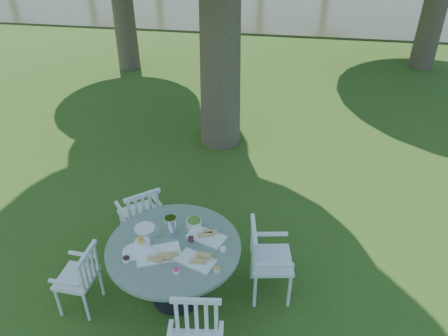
{
  "coord_description": "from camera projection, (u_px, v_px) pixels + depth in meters",
  "views": [
    {
      "loc": [
        0.74,
        -4.39,
        3.87
      ],
      "look_at": [
        0.0,
        0.2,
        0.85
      ],
      "focal_mm": 35.0,
      "sensor_mm": 36.0,
      "label": 1
    }
  ],
  "objects": [
    {
      "name": "table",
      "position": [
        174.0,
        256.0,
        4.56
      ],
      "size": [
        1.39,
        1.39,
        0.76
      ],
      "color": "black",
      "rests_on": "ground"
    },
    {
      "name": "chair_sw",
      "position": [
        83.0,
        275.0,
        4.53
      ],
      "size": [
        0.4,
        0.42,
        0.8
      ],
      "rotation": [
        0.0,
        0.0,
        -1.62
      ],
      "color": "silver",
      "rests_on": "ground"
    },
    {
      "name": "tableware",
      "position": [
        172.0,
        239.0,
        4.5
      ],
      "size": [
        1.04,
        0.83,
        0.23
      ],
      "color": "white",
      "rests_on": "table"
    },
    {
      "name": "chair_ne",
      "position": [
        263.0,
        256.0,
        4.66
      ],
      "size": [
        0.51,
        0.54,
        0.93
      ],
      "rotation": [
        0.0,
        0.0,
        -4.54
      ],
      "color": "silver",
      "rests_on": "ground"
    },
    {
      "name": "chair_nw",
      "position": [
        142.0,
        214.0,
        5.3
      ],
      "size": [
        0.61,
        0.6,
        0.88
      ],
      "rotation": [
        0.0,
        0.0,
        -2.45
      ],
      "color": "silver",
      "rests_on": "ground"
    },
    {
      "name": "ground",
      "position": [
        222.0,
        229.0,
        5.84
      ],
      "size": [
        140.0,
        140.0,
        0.0
      ],
      "primitive_type": "plane",
      "color": "#1A370B",
      "rests_on": "ground"
    }
  ]
}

